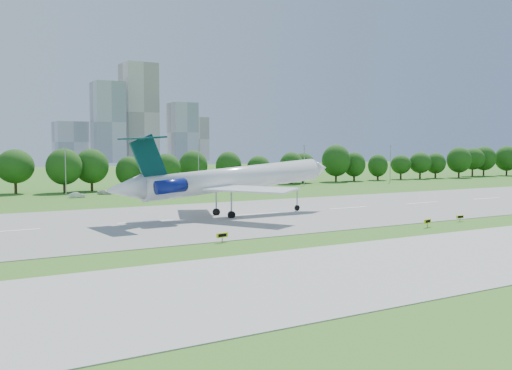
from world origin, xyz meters
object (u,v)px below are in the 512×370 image
(taxi_sign_left, at_px, (222,235))
(service_vehicle_a, at_px, (77,195))
(airliner, at_px, (224,179))
(service_vehicle_b, at_px, (105,192))

(taxi_sign_left, height_order, service_vehicle_a, service_vehicle_a)
(service_vehicle_a, bearing_deg, airliner, -158.37)
(taxi_sign_left, distance_m, service_vehicle_b, 78.80)
(service_vehicle_a, distance_m, service_vehicle_b, 9.91)
(taxi_sign_left, xyz_separation_m, service_vehicle_a, (-0.62, 72.61, -0.26))
(service_vehicle_b, bearing_deg, airliner, -145.33)
(taxi_sign_left, bearing_deg, airliner, 50.75)
(taxi_sign_left, height_order, service_vehicle_b, service_vehicle_b)
(airliner, bearing_deg, service_vehicle_b, 90.72)
(airliner, bearing_deg, service_vehicle_a, 100.17)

